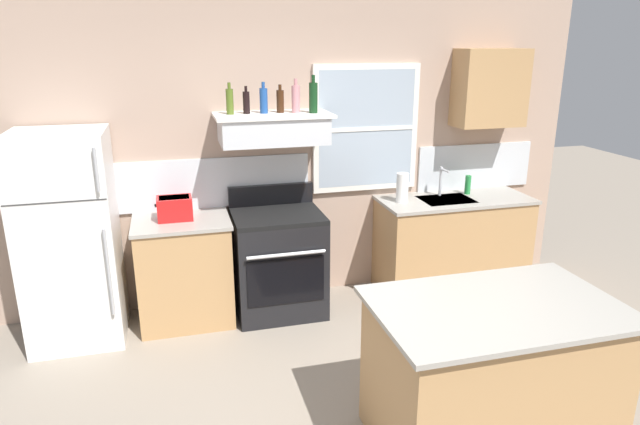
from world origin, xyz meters
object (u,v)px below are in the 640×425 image
Objects in this scene: bottle_blue_liqueur at (264,100)px; stove_range at (278,262)px; toaster at (175,208)px; bottle_balsamic_dark at (246,102)px; bottle_rose_pink at (296,99)px; paper_towel_roll at (402,188)px; kitchen_island at (490,375)px; bottle_dark_green_wine at (313,97)px; dish_soap_bottle at (468,185)px; bottle_olive_oil_square at (230,101)px; refrigerator at (70,239)px; bottle_brown_stout at (280,101)px.

stove_range is at bearing -60.85° from bottle_blue_liqueur.
bottle_balsamic_dark is at bearing 6.91° from toaster.
paper_towel_roll is at bearing -3.06° from bottle_rose_pink.
paper_towel_roll reaches higher than kitchen_island.
bottle_dark_green_wine is 1.71× the size of dish_soap_bottle.
toaster is 0.98m from bottle_olive_oil_square.
stove_range is at bearing -175.82° from dish_soap_bottle.
bottle_brown_stout is at bearing 5.03° from refrigerator.
bottle_blue_liqueur is 1.41× the size of dish_soap_bottle.
bottle_brown_stout is 0.83× the size of bottle_rose_pink.
bottle_rose_pink reaches higher than bottle_balsamic_dark.
dish_soap_bottle is (3.53, 0.16, 0.16)m from refrigerator.
dish_soap_bottle is (2.22, 0.01, -0.85)m from bottle_olive_oil_square.
bottle_blue_liqueur reaches higher than bottle_brown_stout.
refrigerator is 7.32× the size of bottle_brown_stout.
toaster is 1.15m from bottle_blue_liqueur.
bottle_rose_pink is at bearing -5.98° from bottle_balsamic_dark.
bottle_blue_liqueur is at bearing 173.09° from bottle_rose_pink.
bottle_balsamic_dark is at bearing 170.23° from bottle_dark_green_wine.
bottle_rose_pink is (0.40, -0.04, 0.02)m from bottle_balsamic_dark.
bottle_brown_stout is 1.99m from dish_soap_bottle.
bottle_olive_oil_square reaches higher than toaster.
toaster is 0.97× the size of bottle_dark_green_wine.
bottle_brown_stout is at bearing 3.22° from bottle_blue_liqueur.
bottle_dark_green_wine is (0.14, -0.05, 0.01)m from bottle_rose_pink.
bottle_brown_stout is 1.35m from paper_towel_roll.
toaster is at bearing 129.59° from kitchen_island.
bottle_rose_pink reaches higher than bottle_blue_liqueur.
bottle_olive_oil_square is 0.54m from bottle_rose_pink.
refrigerator is 2.00m from bottle_brown_stout.
bottle_brown_stout is at bearing 175.20° from paper_towel_roll.
bottle_olive_oil_square is 0.42m from bottle_brown_stout.
bottle_rose_pink reaches higher than paper_towel_roll.
bottle_dark_green_wine is at bearing 6.56° from stove_range.
bottle_dark_green_wine is (1.98, 0.06, 1.03)m from refrigerator.
dish_soap_bottle is (1.95, 0.02, -0.85)m from bottle_blue_liqueur.
toaster is at bearing -175.12° from bottle_blue_liqueur.
stove_range is 4.29× the size of bottle_olive_oil_square.
toaster reaches higher than dish_soap_bottle.
bottle_blue_liqueur is at bearing -1.46° from bottle_olive_oil_square.
dish_soap_bottle is 2.44m from kitchen_island.
bottle_balsamic_dark reaches higher than paper_towel_roll.
bottle_rose_pink reaches higher than toaster.
bottle_rose_pink is (0.26, -0.03, 0.01)m from bottle_blue_liqueur.
bottle_brown_stout is at bearing 60.65° from stove_range.
refrigerator is 1.76m from bottle_balsamic_dark.
toaster is at bearing 176.27° from stove_range.
stove_range is at bearing 113.34° from kitchen_island.
toaster is 1.34m from bottle_rose_pink.
stove_range is at bearing -178.16° from paper_towel_roll.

